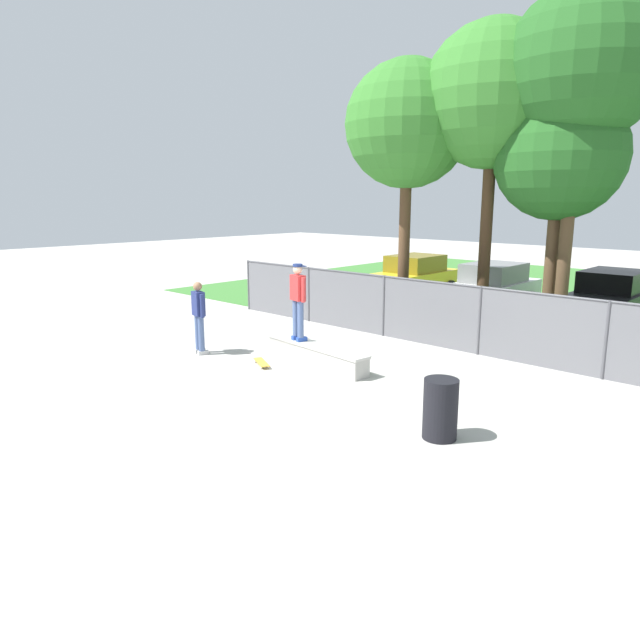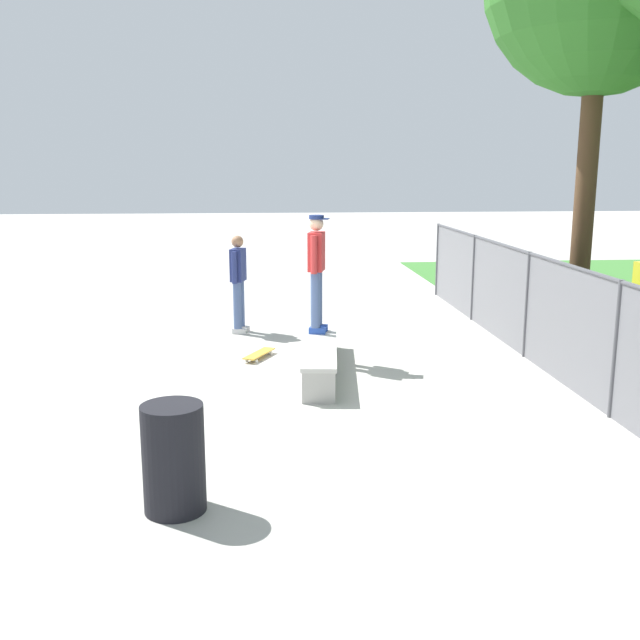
{
  "view_description": "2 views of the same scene",
  "coord_description": "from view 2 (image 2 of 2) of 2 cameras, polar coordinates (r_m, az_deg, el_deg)",
  "views": [
    {
      "loc": [
        8.07,
        -8.01,
        3.8
      ],
      "look_at": [
        -0.77,
        1.44,
        1.08
      ],
      "focal_mm": 32.23,
      "sensor_mm": 36.0,
      "label": 1
    },
    {
      "loc": [
        9.64,
        0.48,
        3.04
      ],
      "look_at": [
        -0.63,
        1.37,
        0.86
      ],
      "focal_mm": 40.47,
      "sensor_mm": 36.0,
      "label": 2
    }
  ],
  "objects": [
    {
      "name": "ground_plane",
      "position": [
        10.12,
        -7.5,
        -5.62
      ],
      "size": [
        80.0,
        80.0,
        0.0
      ],
      "primitive_type": "plane",
      "color": "#ADAAA3"
    },
    {
      "name": "concrete_ledge",
      "position": [
        10.91,
        0.04,
        -2.87
      ],
      "size": [
        3.16,
        0.8,
        0.49
      ],
      "color": "#A8A59E",
      "rests_on": "ground"
    },
    {
      "name": "skateboarder",
      "position": [
        11.22,
        -0.27,
        4.18
      ],
      "size": [
        0.59,
        0.36,
        1.84
      ],
      "color": "#2647A5",
      "rests_on": "concrete_ledge"
    },
    {
      "name": "skateboard",
      "position": [
        11.76,
        -4.84,
        -2.68
      ],
      "size": [
        0.8,
        0.54,
        0.09
      ],
      "color": "gold",
      "rests_on": "ground"
    },
    {
      "name": "chainlink_fence",
      "position": [
        10.77,
        18.84,
        0.09
      ],
      "size": [
        14.79,
        0.07,
        1.73
      ],
      "color": "#4C4C51",
      "rests_on": "ground"
    },
    {
      "name": "bystander",
      "position": [
        13.46,
        -6.47,
        3.21
      ],
      "size": [
        0.58,
        0.35,
        1.82
      ],
      "color": "beige",
      "rests_on": "ground"
    },
    {
      "name": "trash_bin",
      "position": [
        6.68,
        -11.49,
        -10.66
      ],
      "size": [
        0.56,
        0.56,
        1.0
      ],
      "primitive_type": "cylinder",
      "color": "black",
      "rests_on": "ground"
    }
  ]
}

